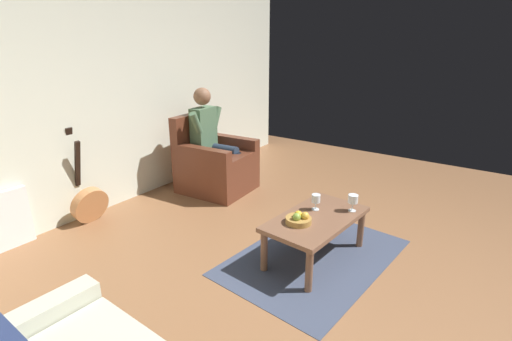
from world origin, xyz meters
TOP-DOWN VIEW (x-y plane):
  - ground_plane at (0.00, 0.00)m, footprint 7.31×7.31m
  - wall_back at (0.00, -3.08)m, footprint 6.16×0.06m
  - rug at (-0.04, -0.56)m, footprint 1.80×1.30m
  - armchair at (-0.79, -2.39)m, footprint 0.83×0.89m
  - person_seated at (-0.79, -2.41)m, footprint 0.61×0.61m
  - coffee_table at (-0.04, -0.56)m, footprint 1.05×0.64m
  - guitar at (0.70, -2.88)m, footprint 0.39×0.32m
  - wine_glass_near at (-0.34, -0.35)m, footprint 0.09×0.09m
  - wine_glass_far at (-0.18, -0.63)m, footprint 0.08×0.08m
  - fruit_bowl at (0.15, -0.63)m, footprint 0.22×0.22m

SIDE VIEW (x-z plane):
  - ground_plane at x=0.00m, z-range 0.00..0.00m
  - rug at x=-0.04m, z-range 0.00..0.01m
  - guitar at x=0.70m, z-range -0.28..0.75m
  - armchair at x=-0.79m, z-range -0.15..0.82m
  - coffee_table at x=-0.04m, z-range 0.14..0.55m
  - fruit_bowl at x=0.15m, z-range 0.39..0.50m
  - wine_glass_far at x=-0.18m, z-range 0.43..0.58m
  - wine_glass_near at x=-0.34m, z-range 0.44..0.60m
  - person_seated at x=-0.79m, z-range 0.05..1.37m
  - wall_back at x=0.00m, z-range 0.00..2.58m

